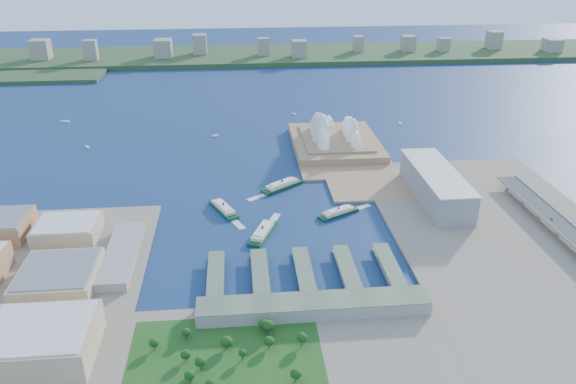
{
  "coord_description": "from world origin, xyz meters",
  "views": [
    {
      "loc": [
        -43.66,
        -527.5,
        300.51
      ],
      "look_at": [
        13.24,
        81.82,
        18.0
      ],
      "focal_mm": 35.0,
      "sensor_mm": 36.0,
      "label": 1
    }
  ],
  "objects": [
    {
      "name": "boat_d",
      "position": [
        -345.57,
        449.88,
        1.35
      ],
      "size": [
        16.41,
        6.63,
        2.71
      ],
      "primitive_type": null,
      "rotation": [
        0.0,
        0.0,
        1.37
      ],
      "color": "white",
      "rests_on": "ground"
    },
    {
      "name": "boat_c",
      "position": [
        237.06,
        384.44,
        1.26
      ],
      "size": [
        4.58,
        11.48,
        2.51
      ],
      "primitive_type": null,
      "rotation": [
        0.0,
        0.0,
        3.02
      ],
      "color": "white",
      "rests_on": "ground"
    },
    {
      "name": "terminal_building",
      "position": [
        15.0,
        -135.0,
        9.0
      ],
      "size": [
        200.0,
        28.0,
        12.0
      ],
      "primitive_type": "cube",
      "color": "gray",
      "rests_on": "south_land"
    },
    {
      "name": "far_shore",
      "position": [
        0.0,
        980.0,
        6.0
      ],
      "size": [
        2200.0,
        260.0,
        12.0
      ],
      "primitive_type": "cube",
      "color": "#2D4926",
      "rests_on": "ground"
    },
    {
      "name": "ferry_wharves",
      "position": [
        14.0,
        -75.0,
        4.65
      ],
      "size": [
        184.0,
        90.0,
        9.3
      ],
      "primitive_type": null,
      "color": "#4F6049",
      "rests_on": "ground"
    },
    {
      "name": "west_buildings",
      "position": [
        -250.0,
        -70.0,
        16.5
      ],
      "size": [
        200.0,
        280.0,
        27.0
      ],
      "primitive_type": null,
      "color": "#A17650",
      "rests_on": "west_land"
    },
    {
      "name": "toaster_building",
      "position": [
        195.0,
        80.0,
        20.5
      ],
      "size": [
        45.0,
        155.0,
        35.0
      ],
      "primitive_type": "cube",
      "color": "gray",
      "rests_on": "east_land"
    },
    {
      "name": "west_land",
      "position": [
        -250.0,
        -105.0,
        1.5
      ],
      "size": [
        220.0,
        390.0,
        3.0
      ],
      "primitive_type": "cube",
      "color": "gray",
      "rests_on": "ground"
    },
    {
      "name": "ferry_a",
      "position": [
        -64.57,
        74.14,
        5.33
      ],
      "size": [
        36.94,
        57.07,
        10.65
      ],
      "primitive_type": null,
      "rotation": [
        0.0,
        0.0,
        0.44
      ],
      "color": "#0E3920",
      "rests_on": "ground"
    },
    {
      "name": "car_c",
      "position": [
        296.0,
        -9.78,
        15.46
      ],
      "size": [
        1.71,
        4.21,
        1.22
      ],
      "primitive_type": "imported",
      "rotation": [
        0.0,
        0.0,
        3.14
      ],
      "color": "slate",
      "rests_on": "expressway"
    },
    {
      "name": "ferry_c",
      "position": [
        -21.3,
        11.2,
        5.53
      ],
      "size": [
        35.75,
        59.83,
        11.07
      ],
      "primitive_type": null,
      "rotation": [
        0.0,
        0.0,
        2.76
      ],
      "color": "#0E3920",
      "rests_on": "ground"
    },
    {
      "name": "opera_house",
      "position": [
        105.0,
        280.0,
        32.0
      ],
      "size": [
        134.0,
        180.0,
        58.0
      ],
      "primitive_type": null,
      "color": "white",
      "rests_on": "peninsula"
    },
    {
      "name": "ferry_b",
      "position": [
        10.54,
        134.14,
        5.78
      ],
      "size": [
        58.31,
        49.01,
        11.56
      ],
      "primitive_type": null,
      "rotation": [
        0.0,
        0.0,
        -0.93
      ],
      "color": "#0E3920",
      "rests_on": "ground"
    },
    {
      "name": "boat_e",
      "position": [
        59.43,
        457.04,
        1.18
      ],
      "size": [
        8.31,
        9.43,
        2.35
      ],
      "primitive_type": null,
      "rotation": [
        0.0,
        0.0,
        0.66
      ],
      "color": "white",
      "rests_on": "ground"
    },
    {
      "name": "boat_b",
      "position": [
        -80.51,
        347.74,
        1.46
      ],
      "size": [
        11.4,
        6.51,
        2.91
      ],
      "primitive_type": null,
      "rotation": [
        0.0,
        0.0,
        1.84
      ],
      "color": "white",
      "rests_on": "ground"
    },
    {
      "name": "south_land",
      "position": [
        0.0,
        -210.0,
        1.5
      ],
      "size": [
        720.0,
        180.0,
        3.0
      ],
      "primitive_type": "cube",
      "color": "gray",
      "rests_on": "ground"
    },
    {
      "name": "east_land",
      "position": [
        240.0,
        -50.0,
        1.5
      ],
      "size": [
        240.0,
        500.0,
        3.0
      ],
      "primitive_type": "cube",
      "color": "gray",
      "rests_on": "ground"
    },
    {
      "name": "peninsula",
      "position": [
        107.5,
        260.0,
        1.5
      ],
      "size": [
        135.0,
        220.0,
        3.0
      ],
      "primitive_type": "cube",
      "color": "#957451",
      "rests_on": "ground"
    },
    {
      "name": "boat_a",
      "position": [
        -277.03,
        313.21,
        1.25
      ],
      "size": [
        10.53,
        12.23,
        2.5
      ],
      "primitive_type": null,
      "rotation": [
        0.0,
        0.0,
        0.66
      ],
      "color": "white",
      "rests_on": "ground"
    },
    {
      "name": "park",
      "position": [
        -60.0,
        -190.0,
        11.0
      ],
      "size": [
        150.0,
        110.0,
        16.0
      ],
      "primitive_type": null,
      "color": "#194714",
      "rests_on": "south_land"
    },
    {
      "name": "ground",
      "position": [
        0.0,
        0.0,
        0.0
      ],
      "size": [
        3000.0,
        3000.0,
        0.0
      ],
      "primitive_type": "plane",
      "color": "#111D4F",
      "rests_on": "ground"
    },
    {
      "name": "ferry_d",
      "position": [
        69.94,
        51.67,
        4.96
      ],
      "size": [
        52.49,
        36.56,
        9.91
      ],
      "primitive_type": null,
      "rotation": [
        0.0,
        0.0,
        2.06
      ],
      "color": "#0E3920",
      "rests_on": "ground"
    },
    {
      "name": "far_skyline",
      "position": [
        0.0,
        960.0,
        39.5
      ],
      "size": [
        1900.0,
        140.0,
        55.0
      ],
      "primitive_type": null,
      "color": "gray",
      "rests_on": "far_shore"
    }
  ]
}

